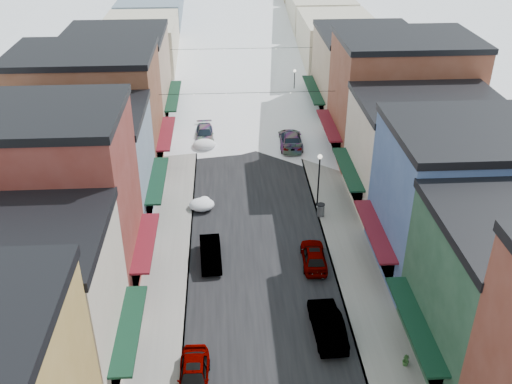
{
  "coord_description": "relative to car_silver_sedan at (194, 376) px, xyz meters",
  "views": [
    {
      "loc": [
        -2.27,
        -10.43,
        24.31
      ],
      "look_at": [
        0.0,
        27.22,
        2.86
      ],
      "focal_mm": 40.0,
      "sensor_mm": 36.0,
      "label": 1
    }
  ],
  "objects": [
    {
      "name": "road",
      "position": [
        4.3,
        48.67,
        -0.7
      ],
      "size": [
        10.0,
        160.0,
        0.01
      ],
      "primitive_type": "cube",
      "color": "black",
      "rests_on": "ground"
    },
    {
      "name": "sidewalk_left",
      "position": [
        -2.3,
        48.67,
        -0.63
      ],
      "size": [
        3.2,
        160.0,
        0.15
      ],
      "primitive_type": "cube",
      "color": "gray",
      "rests_on": "ground"
    },
    {
      "name": "sidewalk_right",
      "position": [
        10.9,
        48.67,
        -0.63
      ],
      "size": [
        3.2,
        160.0,
        0.15
      ],
      "primitive_type": "cube",
      "color": "gray",
      "rests_on": "ground"
    },
    {
      "name": "curb_left",
      "position": [
        -0.75,
        48.67,
        -0.63
      ],
      "size": [
        0.1,
        160.0,
        0.15
      ],
      "primitive_type": "cube",
      "color": "slate",
      "rests_on": "ground"
    },
    {
      "name": "curb_right",
      "position": [
        9.35,
        48.67,
        -0.63
      ],
      "size": [
        0.1,
        160.0,
        0.15
      ],
      "primitive_type": "cube",
      "color": "slate",
      "rests_on": "ground"
    },
    {
      "name": "bldg_l_cream",
      "position": [
        -8.89,
        1.17,
        4.05
      ],
      "size": [
        11.3,
        8.2,
        9.5
      ],
      "color": "beige",
      "rests_on": "ground"
    },
    {
      "name": "bldg_l_brick_near",
      "position": [
        -9.39,
        9.17,
        5.55
      ],
      "size": [
        12.3,
        8.2,
        12.5
      ],
      "color": "maroon",
      "rests_on": "ground"
    },
    {
      "name": "bldg_l_grayblue",
      "position": [
        -8.89,
        17.67,
        3.8
      ],
      "size": [
        11.3,
        9.2,
        9.0
      ],
      "color": "slate",
      "rests_on": "ground"
    },
    {
      "name": "bldg_l_brick_far",
      "position": [
        -9.89,
        26.67,
        4.8
      ],
      "size": [
        13.3,
        9.2,
        11.0
      ],
      "color": "brown",
      "rests_on": "ground"
    },
    {
      "name": "bldg_l_tan",
      "position": [
        -8.89,
        36.67,
        4.3
      ],
      "size": [
        11.3,
        11.2,
        10.0
      ],
      "color": "#9E8068",
      "rests_on": "ground"
    },
    {
      "name": "bldg_r_blue",
      "position": [
        17.49,
        9.67,
        4.55
      ],
      "size": [
        11.3,
        9.2,
        10.5
      ],
      "color": "#3A5285",
      "rests_on": "ground"
    },
    {
      "name": "bldg_r_cream",
      "position": [
        17.99,
        18.67,
        3.8
      ],
      "size": [
        12.3,
        9.2,
        9.0
      ],
      "color": "beige",
      "rests_on": "ground"
    },
    {
      "name": "bldg_r_brick_far",
      "position": [
        18.49,
        27.67,
        5.05
      ],
      "size": [
        13.3,
        9.2,
        11.5
      ],
      "color": "brown",
      "rests_on": "ground"
    },
    {
      "name": "bldg_r_tan",
      "position": [
        17.49,
        37.67,
        4.05
      ],
      "size": [
        11.3,
        11.2,
        9.5
      ],
      "color": "#9A7F65",
      "rests_on": "ground"
    },
    {
      "name": "distant_blocks",
      "position": [
        4.3,
        71.67,
        3.29
      ],
      "size": [
        34.0,
        55.0,
        8.0
      ],
      "color": "gray",
      "rests_on": "ground"
    },
    {
      "name": "overhead_cables",
      "position": [
        4.3,
        36.17,
        5.49
      ],
      "size": [
        16.4,
        15.04,
        0.04
      ],
      "color": "black",
      "rests_on": "ground"
    },
    {
      "name": "car_silver_sedan",
      "position": [
        0.0,
        0.0,
        0.0
      ],
      "size": [
        1.75,
        4.18,
        1.41
      ],
      "primitive_type": "imported",
      "rotation": [
        0.0,
        0.0,
        -0.02
      ],
      "color": "#999BA1",
      "rests_on": "ground"
    },
    {
      "name": "car_dark_hatch",
      "position": [
        0.8,
        11.17,
        -0.02
      ],
      "size": [
        1.67,
        4.21,
        1.36
      ],
      "primitive_type": "imported",
      "rotation": [
        0.0,
        0.0,
        0.05
      ],
      "color": "black",
      "rests_on": "ground"
    },
    {
      "name": "car_silver_wagon",
      "position": [
        0.0,
        32.05,
        -0.04
      ],
      "size": [
        2.0,
        4.64,
        1.33
      ],
      "primitive_type": "imported",
      "rotation": [
        0.0,
        0.0,
        0.03
      ],
      "color": "#A6A7AE",
      "rests_on": "ground"
    },
    {
      "name": "car_green_sedan",
      "position": [
        7.8,
        3.45,
        0.06
      ],
      "size": [
        1.81,
        4.74,
        1.54
      ],
      "primitive_type": "imported",
      "rotation": [
        0.0,
        0.0,
        3.18
      ],
      "color": "black",
      "rests_on": "ground"
    },
    {
      "name": "car_gray_suv",
      "position": [
        8.04,
        10.42,
        -0.01
      ],
      "size": [
        1.82,
        4.18,
        1.4
      ],
      "primitive_type": "imported",
      "rotation": [
        0.0,
        0.0,
        3.1
      ],
      "color": "#999BA1",
      "rests_on": "ground"
    },
    {
      "name": "car_black_sedan",
      "position": [
        8.6,
        29.9,
        0.09
      ],
      "size": [
        2.42,
        5.58,
        1.6
      ],
      "primitive_type": "imported",
      "rotation": [
        0.0,
        0.0,
        3.11
      ],
      "color": "black",
      "rests_on": "ground"
    },
    {
      "name": "car_lane_silver",
      "position": [
        3.7,
        50.29,
        -0.01
      ],
      "size": [
        2.06,
        4.22,
        1.39
      ],
      "primitive_type": "imported",
      "rotation": [
        0.0,
        0.0,
        -0.1
      ],
      "color": "#A7A9AF",
      "rests_on": "ground"
    },
    {
      "name": "car_lane_white",
      "position": [
        5.72,
        62.61,
        0.09
      ],
      "size": [
        3.21,
        5.97,
        1.59
      ],
      "primitive_type": "imported",
      "rotation": [
        0.0,
        0.0,
        3.04
      ],
      "color": "silver",
      "rests_on": "ground"
    },
    {
      "name": "trash_can",
      "position": [
        9.5,
        16.53,
        -0.01
      ],
      "size": [
        0.63,
        0.63,
        1.06
      ],
      "color": "#5D5F63",
      "rests_on": "sidewalk_right"
    },
    {
      "name": "streetlamp_near",
      "position": [
        9.5,
        18.22,
        2.35
      ],
      "size": [
        0.38,
        0.38,
        4.6
      ],
      "color": "black",
      "rests_on": "sidewalk_right"
    },
    {
      "name": "streetlamp_far",
      "position": [
        10.37,
        42.07,
        1.93
      ],
      "size": [
        0.33,
        0.33,
        3.95
      ],
      "color": "black",
      "rests_on": "sidewalk_right"
    },
    {
      "name": "planter_far",
      "position": [
        11.74,
        0.6,
        -0.22
      ],
      "size": [
        0.48,
        0.48,
        0.68
      ],
      "primitive_type": "imported",
      "rotation": [
        0.0,
        0.0,
        0.32
      ],
      "color": "#34612C",
      "rests_on": "sidewalk_right"
    },
    {
      "name": "snow_pile_mid",
      "position": [
        0.02,
        18.43,
        -0.29
      ],
      "size": [
        2.08,
        2.48,
        0.88
      ],
      "color": "white",
      "rests_on": "ground"
    },
    {
      "name": "snow_pile_far",
      "position": [
        0.02,
        29.98,
        -0.24
      ],
      "size": [
        2.29,
        2.61,
        0.97
      ],
      "color": "white",
      "rests_on": "ground"
    }
  ]
}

